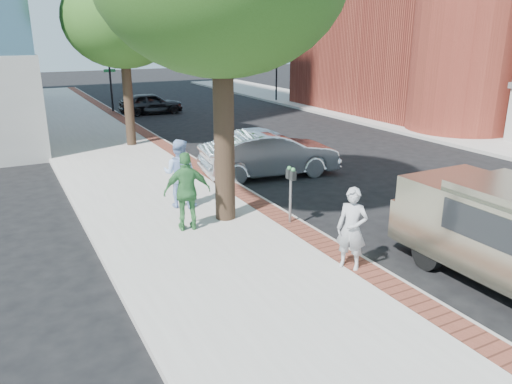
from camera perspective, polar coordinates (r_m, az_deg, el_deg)
ground at (r=11.92m, az=2.97°, el=-6.00°), size 120.00×120.00×0.00m
sidewalk at (r=18.46m, az=-13.92°, el=2.42°), size 5.00×60.00×0.15m
brick_strip at (r=19.05m, az=-7.52°, el=3.52°), size 0.60×60.00×0.01m
curb at (r=19.19m, az=-6.53°, el=3.41°), size 0.10×60.00×0.15m
sidewalk_far at (r=26.98m, az=21.28°, el=6.50°), size 5.00×60.00×0.15m
signal_near at (r=32.13m, az=-16.33°, el=12.55°), size 0.70×0.15×3.80m
signal_far at (r=36.30m, az=2.36°, el=13.76°), size 0.70×0.15×3.80m
tree_far at (r=21.97m, az=-15.05°, el=18.52°), size 4.80×4.80×7.14m
parking_meter at (r=12.52m, az=4.00°, el=1.04°), size 0.12×0.32×1.47m
person_gray at (r=10.30m, az=10.90°, el=-4.16°), size 0.70×0.75×1.72m
person_officer at (r=13.88m, az=-8.73°, el=2.12°), size 1.17×1.13×1.90m
person_green at (r=12.19m, az=-7.86°, el=0.05°), size 1.21×0.70×1.95m
sedan_silver at (r=17.32m, az=1.57°, el=4.39°), size 4.97×2.30×1.58m
bg_car at (r=31.69m, az=-11.91°, el=9.89°), size 3.89×1.75×1.30m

